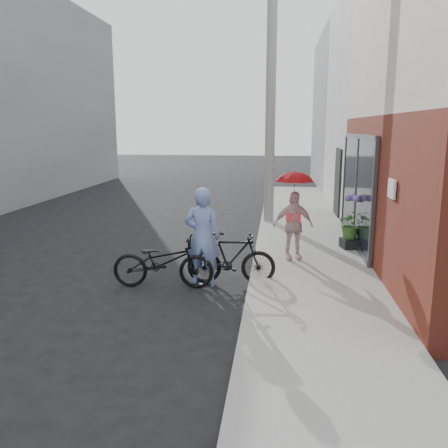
% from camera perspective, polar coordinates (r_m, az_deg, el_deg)
% --- Properties ---
extents(ground, '(80.00, 80.00, 0.00)m').
position_cam_1_polar(ground, '(8.18, -3.40, -8.33)').
color(ground, black).
rests_on(ground, ground).
extents(sidewalk, '(2.20, 24.00, 0.12)m').
position_cam_1_polar(sidewalk, '(9.98, 10.61, -4.45)').
color(sidewalk, gray).
rests_on(sidewalk, ground).
extents(curb, '(0.12, 24.00, 0.12)m').
position_cam_1_polar(curb, '(9.96, 3.93, -4.31)').
color(curb, '#9E9E99').
rests_on(curb, ground).
extents(east_building_far, '(8.00, 8.00, 7.00)m').
position_cam_1_polar(east_building_far, '(24.30, 20.95, 12.54)').
color(east_building_far, gray).
rests_on(east_building_far, ground).
extents(utility_pole, '(0.28, 0.28, 7.00)m').
position_cam_1_polar(utility_pole, '(13.59, 5.63, 14.56)').
color(utility_pole, '#9E9E99').
rests_on(utility_pole, ground).
extents(officer, '(0.65, 0.44, 1.77)m').
position_cam_1_polar(officer, '(8.35, -2.58, -1.58)').
color(officer, '#728BCA').
rests_on(officer, ground).
extents(bike_left, '(1.81, 0.70, 0.93)m').
position_cam_1_polar(bike_left, '(8.40, -7.35, -4.52)').
color(bike_left, black).
rests_on(bike_left, ground).
extents(bike_right, '(1.62, 0.56, 0.95)m').
position_cam_1_polar(bike_right, '(8.52, 0.89, -4.13)').
color(bike_right, black).
rests_on(bike_right, ground).
extents(kimono_woman, '(0.88, 0.53, 1.40)m').
position_cam_1_polar(kimono_woman, '(9.73, 8.31, -0.17)').
color(kimono_woman, beige).
rests_on(kimono_woman, sidewalk).
extents(parasol, '(0.76, 0.76, 0.67)m').
position_cam_1_polar(parasol, '(9.57, 8.49, 5.91)').
color(parasol, red).
rests_on(parasol, kimono_woman).
extents(planter, '(0.48, 0.48, 0.21)m').
position_cam_1_polar(planter, '(11.01, 14.97, -2.26)').
color(planter, black).
rests_on(planter, sidewalk).
extents(potted_plant, '(0.59, 0.51, 0.66)m').
position_cam_1_polar(potted_plant, '(10.91, 15.09, -0.05)').
color(potted_plant, '#376A2A').
rests_on(potted_plant, planter).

